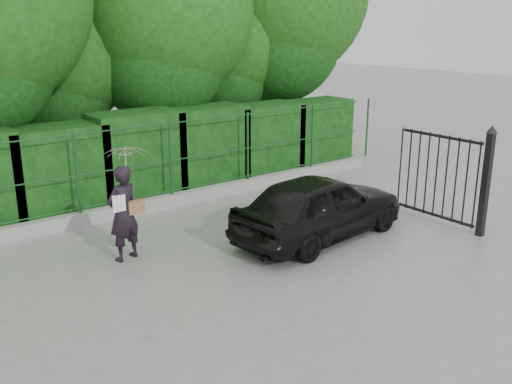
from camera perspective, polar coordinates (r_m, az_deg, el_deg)
ground at (r=10.44m, az=1.97°, el=-7.96°), size 80.00×80.00×0.00m
kerb at (r=13.93m, az=-9.79°, el=-1.12°), size 14.00×0.25×0.30m
fence at (r=13.75m, az=-9.19°, el=3.22°), size 14.13×0.06×1.80m
hedge at (r=14.59m, az=-11.49°, el=3.27°), size 14.20×1.20×2.24m
trees at (r=16.69m, az=-12.38°, el=17.25°), size 17.10×6.15×8.08m
gate at (r=12.90m, az=20.22°, el=1.45°), size 0.22×2.33×2.36m
woman at (r=10.84m, az=-12.97°, el=0.18°), size 0.95×0.85×2.17m
car at (r=11.85m, az=6.38°, el=-1.41°), size 4.20×2.03×1.38m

